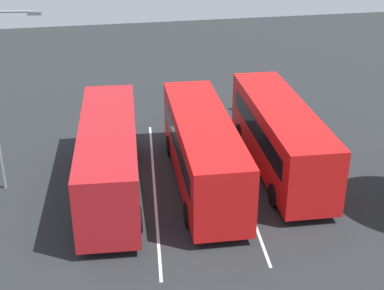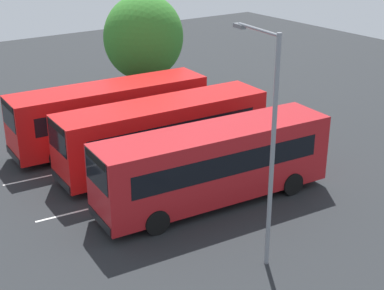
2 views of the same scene
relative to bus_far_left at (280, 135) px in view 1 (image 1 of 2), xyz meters
name	(u,v)px [view 1 (image 1 of 2)]	position (x,y,z in m)	size (l,w,h in m)	color
ground_plane	(197,182)	(-0.57, 4.30, -1.86)	(69.29, 69.29, 0.00)	#232628
bus_far_left	(280,135)	(0.00, 0.00, 0.00)	(10.80, 3.10, 3.39)	red
bus_center_left	(203,149)	(-0.78, 4.07, 0.00)	(10.79, 3.05, 3.39)	red
bus_center_right	(109,155)	(-0.62, 8.40, 0.00)	(10.84, 3.35, 3.39)	#AD191E
pedestrian	(246,95)	(7.86, -0.62, -0.80)	(0.44, 0.44, 1.79)	#232833
lane_stripe_outer_left	(238,178)	(-0.57, 2.22, -1.86)	(14.15, 0.12, 0.01)	silver
lane_stripe_inner_left	(154,186)	(-0.57, 6.37, -1.86)	(14.15, 0.12, 0.01)	silver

